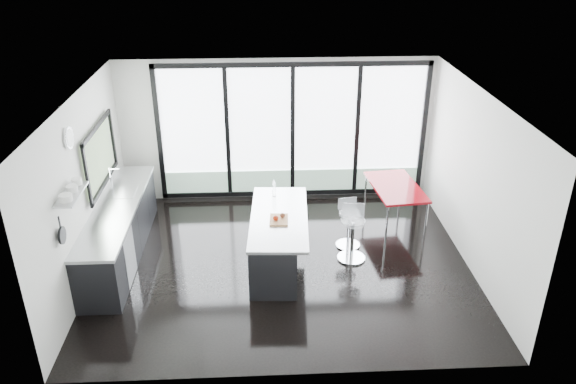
{
  "coord_description": "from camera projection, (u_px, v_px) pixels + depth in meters",
  "views": [
    {
      "loc": [
        -0.32,
        -7.74,
        5.07
      ],
      "look_at": [
        0.1,
        0.3,
        1.15
      ],
      "focal_mm": 35.0,
      "sensor_mm": 36.0,
      "label": 1
    }
  ],
  "objects": [
    {
      "name": "wall_right",
      "position": [
        475.0,
        182.0,
        8.71
      ],
      "size": [
        0.0,
        5.0,
        2.8
      ],
      "primitive_type": "cube",
      "color": "beige",
      "rests_on": "ground"
    },
    {
      "name": "bar_stool_far",
      "position": [
        349.0,
        229.0,
        9.53
      ],
      "size": [
        0.47,
        0.47,
        0.66
      ],
      "primitive_type": "cylinder",
      "rotation": [
        0.0,
        0.0,
        0.15
      ],
      "color": "silver",
      "rests_on": "floor"
    },
    {
      "name": "wall_back",
      "position": [
        291.0,
        137.0,
        10.85
      ],
      "size": [
        6.0,
        0.09,
        2.8
      ],
      "color": "beige",
      "rests_on": "ground"
    },
    {
      "name": "bar_stool_near",
      "position": [
        352.0,
        240.0,
        9.14
      ],
      "size": [
        0.52,
        0.52,
        0.73
      ],
      "primitive_type": "cylinder",
      "rotation": [
        0.0,
        0.0,
        -0.14
      ],
      "color": "silver",
      "rests_on": "floor"
    },
    {
      "name": "wall_front",
      "position": [
        292.0,
        281.0,
        6.32
      ],
      "size": [
        6.0,
        0.0,
        2.8
      ],
      "primitive_type": "cube",
      "color": "beige",
      "rests_on": "ground"
    },
    {
      "name": "wall_left",
      "position": [
        88.0,
        173.0,
        8.6
      ],
      "size": [
        0.26,
        5.0,
        2.8
      ],
      "color": "beige",
      "rests_on": "ground"
    },
    {
      "name": "ceiling",
      "position": [
        282.0,
        97.0,
        7.95
      ],
      "size": [
        6.0,
        5.0,
        0.0
      ],
      "primitive_type": "cube",
      "color": "white",
      "rests_on": "wall_back"
    },
    {
      "name": "red_table",
      "position": [
        394.0,
        205.0,
        10.24
      ],
      "size": [
        0.95,
        1.49,
        0.76
      ],
      "primitive_type": "cube",
      "rotation": [
        0.0,
        0.0,
        0.1
      ],
      "color": "maroon",
      "rests_on": "floor"
    },
    {
      "name": "island",
      "position": [
        275.0,
        239.0,
        9.0
      ],
      "size": [
        1.01,
        2.17,
        1.13
      ],
      "color": "black",
      "rests_on": "floor"
    },
    {
      "name": "counter_cabinets",
      "position": [
        119.0,
        231.0,
        9.21
      ],
      "size": [
        0.69,
        3.24,
        1.36
      ],
      "color": "black",
      "rests_on": "floor"
    },
    {
      "name": "floor",
      "position": [
        283.0,
        263.0,
        9.18
      ],
      "size": [
        6.0,
        5.0,
        0.0
      ],
      "primitive_type": "cube",
      "color": "black",
      "rests_on": "ground"
    }
  ]
}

